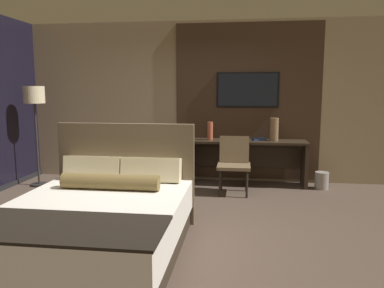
% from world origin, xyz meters
% --- Properties ---
extents(ground_plane, '(16.00, 16.00, 0.00)m').
position_xyz_m(ground_plane, '(0.00, 0.00, 0.00)').
color(ground_plane, '#4C3D33').
extents(wall_back_tv_panel, '(7.20, 0.09, 2.80)m').
position_xyz_m(wall_back_tv_panel, '(0.13, 2.59, 1.40)').
color(wall_back_tv_panel, tan).
rests_on(wall_back_tv_panel, ground_plane).
extents(bed, '(1.68, 2.10, 1.22)m').
position_xyz_m(bed, '(-0.55, -0.68, 0.33)').
color(bed, '#33281E').
rests_on(bed, ground_plane).
extents(desk, '(2.00, 0.51, 0.76)m').
position_xyz_m(desk, '(0.94, 2.32, 0.53)').
color(desk, '#2D2319').
rests_on(desk, ground_plane).
extents(tv, '(1.07, 0.04, 0.60)m').
position_xyz_m(tv, '(0.94, 2.52, 1.61)').
color(tv, black).
extents(desk_chair, '(0.51, 0.50, 0.89)m').
position_xyz_m(desk_chair, '(0.74, 1.74, 0.53)').
color(desk_chair, brown).
rests_on(desk_chair, ground_plane).
extents(floor_lamp, '(0.34, 0.34, 1.67)m').
position_xyz_m(floor_lamp, '(-2.56, 1.75, 1.40)').
color(floor_lamp, '#282623').
rests_on(floor_lamp, ground_plane).
extents(vase_tall, '(0.14, 0.14, 0.38)m').
position_xyz_m(vase_tall, '(1.39, 2.32, 0.96)').
color(vase_tall, '#846647').
rests_on(vase_tall, desk).
extents(vase_short, '(0.09, 0.09, 0.31)m').
position_xyz_m(vase_short, '(0.32, 2.27, 0.92)').
color(vase_short, '#B2563D').
rests_on(vase_short, desk).
extents(book, '(0.25, 0.20, 0.03)m').
position_xyz_m(book, '(1.15, 2.34, 0.78)').
color(book, navy).
rests_on(book, desk).
extents(waste_bin, '(0.22, 0.22, 0.28)m').
position_xyz_m(waste_bin, '(2.17, 2.15, 0.14)').
color(waste_bin, gray).
rests_on(waste_bin, ground_plane).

